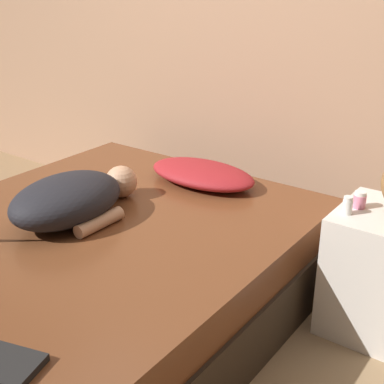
{
  "coord_description": "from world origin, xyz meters",
  "views": [
    {
      "loc": [
        1.59,
        -1.42,
        1.5
      ],
      "look_at": [
        0.38,
        0.24,
        0.64
      ],
      "focal_mm": 50.0,
      "sensor_mm": 36.0,
      "label": 1
    }
  ],
  "objects_px": {
    "bottle_white": "(347,206)",
    "book": "(9,366)",
    "bottle_pink": "(360,200)",
    "pillow": "(202,174)",
    "person_lying": "(72,198)"
  },
  "relations": [
    {
      "from": "bottle_white",
      "to": "person_lying",
      "type": "bearing_deg",
      "value": -152.13
    },
    {
      "from": "bottle_white",
      "to": "bottle_pink",
      "type": "bearing_deg",
      "value": 78.72
    },
    {
      "from": "bottle_pink",
      "to": "book",
      "type": "relative_size",
      "value": 0.36
    },
    {
      "from": "person_lying",
      "to": "book",
      "type": "relative_size",
      "value": 3.4
    },
    {
      "from": "bottle_pink",
      "to": "bottle_white",
      "type": "height_order",
      "value": "bottle_white"
    },
    {
      "from": "bottle_white",
      "to": "book",
      "type": "distance_m",
      "value": 1.42
    },
    {
      "from": "bottle_pink",
      "to": "book",
      "type": "xyz_separation_m",
      "value": [
        -0.47,
        -1.43,
        -0.13
      ]
    },
    {
      "from": "bottle_pink",
      "to": "book",
      "type": "distance_m",
      "value": 1.51
    },
    {
      "from": "bottle_white",
      "to": "book",
      "type": "bearing_deg",
      "value": -108.81
    },
    {
      "from": "bottle_pink",
      "to": "pillow",
      "type": "bearing_deg",
      "value": 176.87
    },
    {
      "from": "person_lying",
      "to": "book",
      "type": "distance_m",
      "value": 0.99
    },
    {
      "from": "bottle_white",
      "to": "book",
      "type": "height_order",
      "value": "bottle_white"
    },
    {
      "from": "pillow",
      "to": "bottle_pink",
      "type": "height_order",
      "value": "bottle_pink"
    },
    {
      "from": "bottle_pink",
      "to": "bottle_white",
      "type": "relative_size",
      "value": 0.94
    },
    {
      "from": "person_lying",
      "to": "bottle_white",
      "type": "xyz_separation_m",
      "value": [
        1.05,
        0.55,
        0.04
      ]
    }
  ]
}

